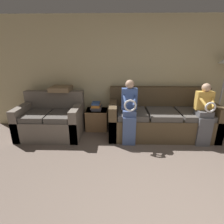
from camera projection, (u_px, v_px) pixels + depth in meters
wall_back at (151, 75)px, 4.08m from camera, size 7.71×0.06×2.55m
couch_main at (160, 119)px, 3.91m from camera, size 2.28×0.96×1.02m
couch_side at (52, 120)px, 3.90m from camera, size 1.34×0.91×0.93m
child_left_seated at (129, 110)px, 3.43m from camera, size 0.31×0.38×1.27m
child_right_seated at (204, 112)px, 3.40m from camera, size 0.33×0.37×1.21m
side_shelf at (97, 119)px, 4.19m from camera, size 0.52×0.45×0.48m
book_stack at (96, 106)px, 4.09m from camera, size 0.25×0.30×0.18m
throw_pillow at (61, 89)px, 3.98m from camera, size 0.45×0.45×0.10m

